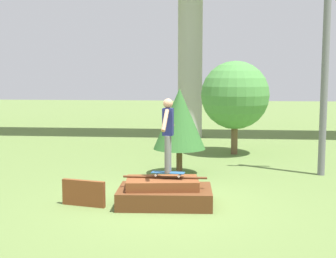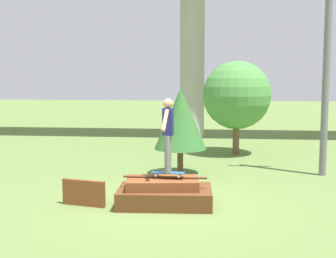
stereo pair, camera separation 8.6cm
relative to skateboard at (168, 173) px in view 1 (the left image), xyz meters
name	(u,v)px [view 1 (the left image)]	position (x,y,z in m)	size (l,w,h in m)	color
ground_plane	(165,205)	(-0.07, 0.00, -0.73)	(80.00, 80.00, 0.00)	olive
scrap_pile	(164,193)	(-0.08, 0.00, -0.47)	(2.13, 1.40, 0.66)	#5B3319
scrap_plank_loose	(84,193)	(-1.85, -0.24, -0.44)	(1.01, 0.33, 0.58)	brown
skateboard	(168,173)	(0.00, 0.00, 0.00)	(0.75, 0.29, 0.09)	#23517F
skater	(168,130)	(0.00, 0.00, 0.95)	(0.24, 1.12, 1.63)	slate
utility_pole	(326,48)	(4.10, 3.51, 2.87)	(1.30, 0.20, 6.96)	slate
tree_behind_left	(179,119)	(0.02, 3.26, 0.88)	(1.51, 1.51, 2.49)	brown
tree_behind_right	(235,95)	(1.76, 6.81, 1.40)	(2.44, 2.44, 3.36)	brown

